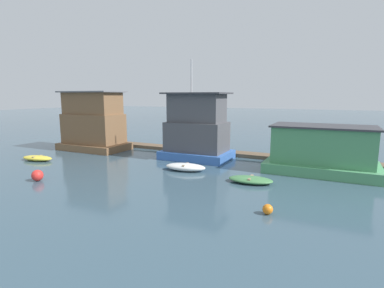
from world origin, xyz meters
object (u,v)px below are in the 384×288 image
object	(u,v)px
dinghy_white	(185,167)
mooring_post_near_right	(103,139)
buoy_orange	(268,209)
houseboat_green	(322,151)
houseboat_brown	(93,123)
dinghy_green	(251,180)
houseboat_blue	(197,130)
dinghy_yellow	(37,158)
buoy_red	(37,175)

from	to	relation	value
dinghy_white	mooring_post_near_right	distance (m)	13.94
buoy_orange	houseboat_green	bearing A→B (deg)	79.66
houseboat_brown	dinghy_green	world-z (taller)	houseboat_brown
mooring_post_near_right	buoy_orange	size ratio (longest dim) A/B	3.12
buoy_orange	houseboat_blue	bearing A→B (deg)	130.17
houseboat_green	houseboat_brown	bearing A→B (deg)	-179.30
buoy_orange	dinghy_white	bearing A→B (deg)	142.23
houseboat_blue	buoy_orange	xyz separation A→B (m)	(7.84, -9.29, -2.18)
houseboat_blue	houseboat_brown	bearing A→B (deg)	-176.98
dinghy_yellow	dinghy_green	size ratio (longest dim) A/B	1.03
dinghy_yellow	dinghy_white	bearing A→B (deg)	10.92
dinghy_white	dinghy_green	distance (m)	4.93
buoy_orange	buoy_red	distance (m)	13.81
mooring_post_near_right	houseboat_green	bearing A→B (deg)	-5.50
houseboat_blue	dinghy_yellow	world-z (taller)	houseboat_blue
houseboat_brown	dinghy_yellow	world-z (taller)	houseboat_brown
dinghy_yellow	houseboat_brown	bearing A→B (deg)	85.28
houseboat_green	mooring_post_near_right	size ratio (longest dim) A/B	5.03
houseboat_brown	dinghy_green	size ratio (longest dim) A/B	2.33
buoy_orange	dinghy_yellow	bearing A→B (deg)	171.24
buoy_orange	mooring_post_near_right	bearing A→B (deg)	150.57
dinghy_white	buoy_orange	size ratio (longest dim) A/B	6.57
buoy_red	dinghy_green	bearing A→B (deg)	24.40
houseboat_brown	houseboat_green	size ratio (longest dim) A/B	0.89
houseboat_green	dinghy_yellow	size ratio (longest dim) A/B	2.54
dinghy_yellow	buoy_red	xyz separation A→B (m)	(5.23, -3.89, 0.14)
houseboat_green	mooring_post_near_right	bearing A→B (deg)	174.50
houseboat_brown	buoy_orange	bearing A→B (deg)	-25.22
dinghy_yellow	dinghy_white	distance (m)	12.42
dinghy_white	houseboat_green	bearing A→B (deg)	23.59
dinghy_white	houseboat_brown	bearing A→B (deg)	163.61
houseboat_green	buoy_red	distance (m)	18.37
dinghy_green	houseboat_blue	bearing A→B (deg)	140.23
dinghy_yellow	buoy_red	bearing A→B (deg)	-36.63
dinghy_white	dinghy_green	size ratio (longest dim) A/B	1.10
houseboat_blue	buoy_orange	world-z (taller)	houseboat_blue
dinghy_yellow	mooring_post_near_right	world-z (taller)	mooring_post_near_right
dinghy_white	buoy_red	xyz separation A→B (m)	(-6.96, -6.24, 0.09)
mooring_post_near_right	buoy_orange	distance (m)	22.41
dinghy_yellow	buoy_red	world-z (taller)	buoy_red
houseboat_brown	dinghy_green	xyz separation A→B (m)	(16.56, -4.33, -2.38)
dinghy_white	buoy_red	bearing A→B (deg)	-138.12
houseboat_blue	dinghy_white	size ratio (longest dim) A/B	2.66
dinghy_white	dinghy_green	xyz separation A→B (m)	(4.85, -0.88, -0.07)
dinghy_white	dinghy_green	world-z (taller)	dinghy_white
buoy_red	houseboat_green	bearing A→B (deg)	32.80
houseboat_blue	buoy_red	world-z (taller)	houseboat_blue
dinghy_white	buoy_orange	xyz separation A→B (m)	(6.82, -5.28, -0.03)
houseboat_brown	houseboat_blue	xyz separation A→B (m)	(10.69, 0.56, -0.15)
houseboat_blue	dinghy_green	size ratio (longest dim) A/B	2.92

